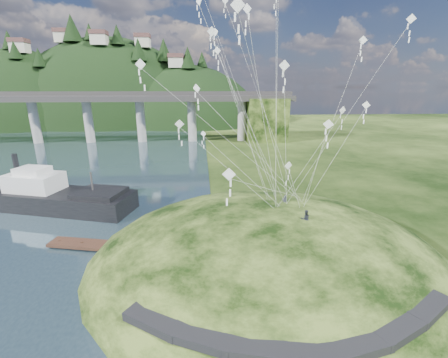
{
  "coord_description": "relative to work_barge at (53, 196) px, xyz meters",
  "views": [
    {
      "loc": [
        1.72,
        -23.86,
        16.2
      ],
      "look_at": [
        4.0,
        6.0,
        7.0
      ],
      "focal_mm": 24.0,
      "sensor_mm": 36.0,
      "label": 1
    }
  ],
  "objects": [
    {
      "name": "work_barge",
      "position": [
        0.0,
        0.0,
        0.0
      ],
      "size": [
        22.4,
        11.5,
        7.56
      ],
      "color": "black",
      "rests_on": "ground"
    },
    {
      "name": "kite_swarm",
      "position": [
        25.39,
        -13.75,
        15.77
      ],
      "size": [
        20.12,
        17.21,
        19.71
      ],
      "color": "white",
      "rests_on": "ground"
    },
    {
      "name": "wooden_dock",
      "position": [
        10.27,
        -11.77,
        -1.51
      ],
      "size": [
        12.23,
        4.45,
        0.86
      ],
      "color": "#311C14",
      "rests_on": "ground"
    },
    {
      "name": "kite_flyers",
      "position": [
        29.56,
        -15.33,
        3.8
      ],
      "size": [
        1.47,
        4.77,
        1.7
      ],
      "color": "#242730",
      "rests_on": "ground"
    },
    {
      "name": "grass_hill",
      "position": [
        26.85,
        -14.58,
        -3.39
      ],
      "size": [
        36.0,
        32.0,
        13.0
      ],
      "color": "black",
      "rests_on": "ground"
    },
    {
      "name": "footpath",
      "position": [
        26.31,
        -26.32,
        0.19
      ],
      "size": [
        22.29,
        5.84,
        0.83
      ],
      "color": "black",
      "rests_on": "ground"
    },
    {
      "name": "ground",
      "position": [
        18.85,
        -16.58,
        -1.89
      ],
      "size": [
        320.0,
        320.0,
        0.0
      ],
      "primitive_type": "plane",
      "color": "black",
      "rests_on": "ground"
    },
    {
      "name": "bridge",
      "position": [
        -7.61,
        53.49,
        7.81
      ],
      "size": [
        160.0,
        11.0,
        15.0
      ],
      "color": "#2D2B2B",
      "rests_on": "ground"
    },
    {
      "name": "far_ridge",
      "position": [
        -24.73,
        105.6,
        -9.33
      ],
      "size": [
        153.0,
        70.0,
        94.5
      ],
      "color": "black",
      "rests_on": "ground"
    }
  ]
}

